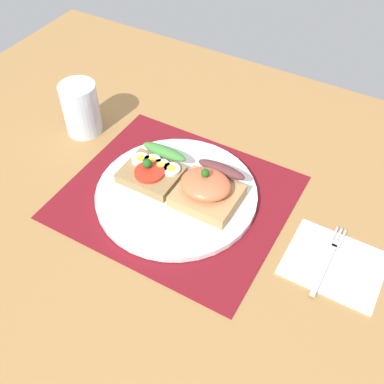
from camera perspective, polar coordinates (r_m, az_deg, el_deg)
ground_plane at (r=79.72cm, az=-1.87°, el=-1.41°), size 120.00×90.00×3.20cm
placemat at (r=78.43cm, az=-1.90°, el=-0.56°), size 36.18×31.35×0.30cm
plate at (r=77.92cm, az=-1.92°, el=-0.22°), size 27.06×27.06×1.07cm
sandwich_egg_tomato at (r=79.55cm, az=-4.70°, el=2.82°), size 9.76×9.40×3.91cm
sandwich_salmon at (r=75.02cm, az=1.96°, el=0.43°), size 10.09×10.36×6.04cm
napkin at (r=72.85cm, az=17.00°, el=-8.42°), size 14.15×11.75×0.60cm
fork at (r=72.69cm, az=16.41°, el=-7.76°), size 1.62×13.71×0.32cm
drinking_glass at (r=90.75cm, az=-13.44°, el=9.90°), size 6.85×6.85×10.15cm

